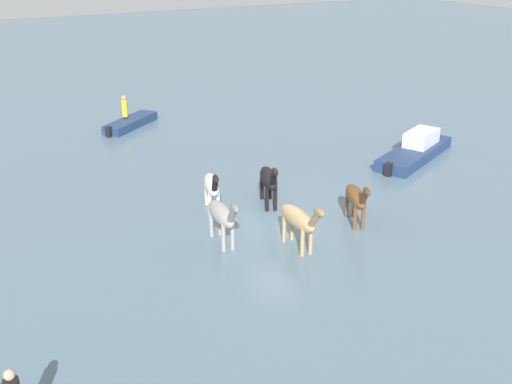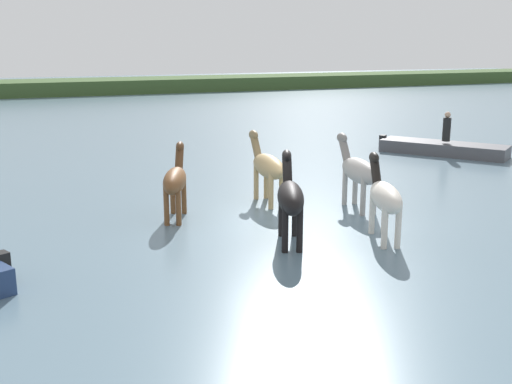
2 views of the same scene
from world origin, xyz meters
name	(u,v)px [view 1 (image 1 of 2)]	position (x,y,z in m)	size (l,w,h in m)	color
ground_plane	(281,224)	(0.00, 0.00, 0.00)	(140.62, 140.62, 0.00)	slate
horse_mid_herd	(299,220)	(0.49, 1.93, 1.08)	(0.63, 2.52, 1.96)	tan
horse_lead	(212,186)	(1.70, -2.27, 1.05)	(1.12, 2.43, 1.90)	silver
horse_pinto_flank	(222,215)	(2.57, 0.38, 1.09)	(0.78, 2.55, 1.97)	#9E9993
horse_rear_stallion	(356,198)	(-2.39, 1.32, 1.03)	(1.27, 2.37, 1.88)	brown
horse_dun_straggler	(269,179)	(-0.45, -1.66, 1.10)	(1.26, 2.53, 1.99)	black
boat_dinghy_port	(130,124)	(0.87, -14.72, 0.16)	(3.72, 3.22, 0.72)	navy
boat_tender_starboard	(416,151)	(-9.42, -3.07, 0.33)	(5.73, 3.73, 1.37)	navy
person_watcher_seated	(124,107)	(1.04, -14.97, 1.12)	(0.32, 0.32, 1.19)	yellow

